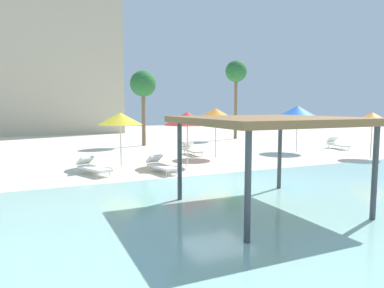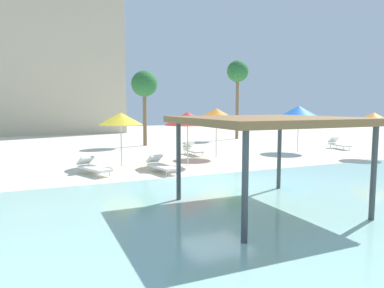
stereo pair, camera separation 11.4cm
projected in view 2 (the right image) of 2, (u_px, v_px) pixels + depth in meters
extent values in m
plane|color=beige|center=(215.00, 184.00, 13.11)|extent=(80.00, 80.00, 0.00)
cube|color=#99D1C6|center=(318.00, 227.00, 8.32)|extent=(44.00, 13.50, 0.04)
cylinder|color=#42474C|center=(179.00, 162.00, 10.59)|extent=(0.14, 0.14, 2.40)
cylinder|color=#42474C|center=(279.00, 155.00, 12.08)|extent=(0.14, 0.14, 2.40)
cylinder|color=#42474C|center=(245.00, 188.00, 7.20)|extent=(0.14, 0.14, 2.40)
cylinder|color=#42474C|center=(374.00, 174.00, 8.69)|extent=(0.14, 0.14, 2.40)
cube|color=olive|center=(268.00, 120.00, 9.50)|extent=(4.43, 4.43, 0.18)
cylinder|color=silver|center=(121.00, 145.00, 16.94)|extent=(0.06, 0.06, 2.00)
cone|color=yellow|center=(121.00, 119.00, 16.80)|extent=(2.12, 2.12, 0.58)
cylinder|color=silver|center=(298.00, 134.00, 22.15)|extent=(0.06, 0.06, 2.25)
cone|color=blue|center=(299.00, 111.00, 22.00)|extent=(2.47, 2.47, 0.68)
cylinder|color=silver|center=(188.00, 145.00, 17.13)|extent=(0.06, 0.06, 1.97)
cone|color=red|center=(188.00, 119.00, 16.99)|extent=(2.32, 2.32, 0.64)
cylinder|color=silver|center=(373.00, 141.00, 19.37)|extent=(0.06, 0.06, 2.00)
cone|color=orange|center=(374.00, 117.00, 19.23)|extent=(2.04, 2.04, 0.56)
cylinder|color=silver|center=(216.00, 138.00, 19.78)|extent=(0.06, 0.06, 2.22)
cone|color=orange|center=(216.00, 113.00, 19.64)|extent=(2.05, 2.05, 0.56)
cylinder|color=white|center=(109.00, 174.00, 14.46)|extent=(0.05, 0.05, 0.22)
cylinder|color=white|center=(99.00, 175.00, 14.11)|extent=(0.05, 0.05, 0.22)
cylinder|color=white|center=(91.00, 170.00, 15.44)|extent=(0.05, 0.05, 0.22)
cylinder|color=white|center=(81.00, 171.00, 15.10)|extent=(0.05, 0.05, 0.22)
cube|color=white|center=(95.00, 169.00, 14.76)|extent=(1.25, 1.89, 0.10)
cube|color=white|center=(85.00, 160.00, 15.24)|extent=(0.75, 0.70, 0.40)
cylinder|color=white|center=(176.00, 172.00, 14.74)|extent=(0.05, 0.05, 0.22)
cylinder|color=white|center=(166.00, 174.00, 14.47)|extent=(0.05, 0.05, 0.22)
cylinder|color=white|center=(159.00, 168.00, 15.92)|extent=(0.05, 0.05, 0.22)
cylinder|color=white|center=(150.00, 169.00, 15.65)|extent=(0.05, 0.05, 0.22)
cube|color=white|center=(163.00, 167.00, 15.18)|extent=(0.93, 1.88, 0.10)
cube|color=white|center=(154.00, 159.00, 15.76)|extent=(0.68, 0.61, 0.40)
cylinder|color=white|center=(350.00, 148.00, 23.24)|extent=(0.05, 0.05, 0.22)
cylinder|color=white|center=(343.00, 149.00, 23.14)|extent=(0.05, 0.05, 0.22)
cylinder|color=white|center=(337.00, 146.00, 24.64)|extent=(0.05, 0.05, 0.22)
cylinder|color=white|center=(330.00, 146.00, 24.54)|extent=(0.05, 0.05, 0.22)
cube|color=white|center=(340.00, 145.00, 23.87)|extent=(0.95, 1.88, 0.10)
cube|color=white|center=(334.00, 140.00, 24.56)|extent=(0.69, 0.62, 0.40)
cylinder|color=white|center=(202.00, 155.00, 20.27)|extent=(0.05, 0.05, 0.22)
cylinder|color=white|center=(195.00, 155.00, 20.08)|extent=(0.05, 0.05, 0.22)
cylinder|color=white|center=(192.00, 152.00, 21.58)|extent=(0.05, 0.05, 0.22)
cylinder|color=white|center=(185.00, 152.00, 21.39)|extent=(0.05, 0.05, 0.22)
cube|color=white|center=(193.00, 151.00, 20.81)|extent=(0.61, 1.80, 0.10)
cube|color=white|center=(189.00, 145.00, 21.46)|extent=(0.60, 0.51, 0.40)
cylinder|color=brown|center=(145.00, 117.00, 25.82)|extent=(0.28, 0.28, 4.19)
sphere|color=#286B33|center=(144.00, 84.00, 25.56)|extent=(1.90, 1.90, 1.90)
cylinder|color=brown|center=(237.00, 107.00, 31.28)|extent=(0.28, 0.28, 5.63)
sphere|color=#286B33|center=(238.00, 71.00, 30.95)|extent=(1.90, 1.90, 1.90)
cube|color=beige|center=(16.00, 41.00, 38.00)|extent=(21.39, 10.89, 19.94)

